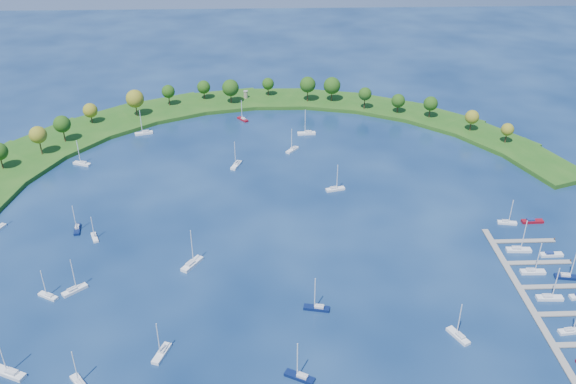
{
  "coord_description": "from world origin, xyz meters",
  "views": [
    {
      "loc": [
        -3.2,
        -205.97,
        123.89
      ],
      "look_at": [
        5.0,
        5.0,
        4.0
      ],
      "focal_mm": 37.5,
      "sensor_mm": 36.0,
      "label": 1
    }
  ],
  "objects_px": {
    "moored_boat_10": "(335,188)",
    "docked_boat_8": "(519,249)",
    "moored_boat_4": "(243,119)",
    "docked_boat_6": "(533,271)",
    "moored_boat_1": "(94,236)",
    "moored_boat_12": "(292,149)",
    "moored_boat_7": "(300,376)",
    "docked_boat_11": "(532,221)",
    "docked_boat_7": "(568,276)",
    "moored_boat_5": "(82,163)",
    "docked_boat_9": "(551,254)",
    "docked_boat_10": "(507,222)",
    "moored_boat_14": "(48,295)",
    "docked_boat_4": "(550,297)",
    "moored_boat_18": "(236,164)",
    "docked_boat_2": "(571,330)",
    "dock_system": "(550,300)",
    "moored_boat_16": "(80,383)",
    "moored_boat_2": "(77,228)",
    "moored_boat_6": "(307,133)",
    "moored_boat_11": "(10,372)",
    "harbor_tower": "(246,94)",
    "moored_boat_15": "(144,132)",
    "moored_boat_3": "(162,352)",
    "moored_boat_8": "(192,263)",
    "moored_boat_13": "(458,335)",
    "moored_boat_0": "(74,289)",
    "moored_boat_9": "(317,307)"
  },
  "relations": [
    {
      "from": "moored_boat_10",
      "to": "docked_boat_8",
      "type": "relative_size",
      "value": 0.92
    },
    {
      "from": "moored_boat_4",
      "to": "docked_boat_6",
      "type": "xyz_separation_m",
      "value": [
        101.17,
        -136.55,
        0.03
      ]
    },
    {
      "from": "moored_boat_1",
      "to": "moored_boat_12",
      "type": "distance_m",
      "value": 104.31
    },
    {
      "from": "moored_boat_7",
      "to": "docked_boat_11",
      "type": "relative_size",
      "value": 1.48
    },
    {
      "from": "docked_boat_7",
      "to": "moored_boat_5",
      "type": "bearing_deg",
      "value": 163.3
    },
    {
      "from": "moored_boat_4",
      "to": "docked_boat_9",
      "type": "relative_size",
      "value": 1.37
    },
    {
      "from": "docked_boat_10",
      "to": "moored_boat_10",
      "type": "bearing_deg",
      "value": 165.44
    },
    {
      "from": "moored_boat_1",
      "to": "moored_boat_14",
      "type": "height_order",
      "value": "moored_boat_14"
    },
    {
      "from": "moored_boat_12",
      "to": "docked_boat_4",
      "type": "relative_size",
      "value": 0.94
    },
    {
      "from": "moored_boat_18",
      "to": "docked_boat_2",
      "type": "bearing_deg",
      "value": 62.49
    },
    {
      "from": "dock_system",
      "to": "docked_boat_9",
      "type": "height_order",
      "value": "docked_boat_9"
    },
    {
      "from": "docked_boat_4",
      "to": "docked_boat_11",
      "type": "xyz_separation_m",
      "value": [
        12.36,
        44.94,
        -0.3
      ]
    },
    {
      "from": "moored_boat_12",
      "to": "docked_boat_7",
      "type": "xyz_separation_m",
      "value": [
        87.08,
        -101.44,
        0.02
      ]
    },
    {
      "from": "moored_boat_5",
      "to": "moored_boat_18",
      "type": "relative_size",
      "value": 0.97
    },
    {
      "from": "docked_boat_9",
      "to": "moored_boat_1",
      "type": "bearing_deg",
      "value": 172.93
    },
    {
      "from": "moored_boat_14",
      "to": "moored_boat_10",
      "type": "bearing_deg",
      "value": -117.62
    },
    {
      "from": "moored_boat_16",
      "to": "docked_boat_7",
      "type": "relative_size",
      "value": 0.94
    },
    {
      "from": "docked_boat_10",
      "to": "docked_boat_11",
      "type": "xyz_separation_m",
      "value": [
        9.94,
        0.46,
        -0.25
      ]
    },
    {
      "from": "moored_boat_1",
      "to": "moored_boat_2",
      "type": "height_order",
      "value": "moored_boat_2"
    },
    {
      "from": "moored_boat_6",
      "to": "moored_boat_11",
      "type": "bearing_deg",
      "value": 56.01
    },
    {
      "from": "moored_boat_14",
      "to": "docked_boat_11",
      "type": "distance_m",
      "value": 175.84
    },
    {
      "from": "moored_boat_10",
      "to": "docked_boat_2",
      "type": "relative_size",
      "value": 1.06
    },
    {
      "from": "docked_boat_8",
      "to": "docked_boat_11",
      "type": "distance_m",
      "value": 22.3
    },
    {
      "from": "harbor_tower",
      "to": "moored_boat_4",
      "type": "distance_m",
      "value": 27.82
    },
    {
      "from": "moored_boat_7",
      "to": "moored_boat_15",
      "type": "bearing_deg",
      "value": -39.32
    },
    {
      "from": "moored_boat_11",
      "to": "docked_boat_7",
      "type": "relative_size",
      "value": 1.14
    },
    {
      "from": "moored_boat_7",
      "to": "moored_boat_1",
      "type": "bearing_deg",
      "value": -16.72
    },
    {
      "from": "moored_boat_3",
      "to": "moored_boat_11",
      "type": "bearing_deg",
      "value": -62.13
    },
    {
      "from": "moored_boat_3",
      "to": "moored_boat_10",
      "type": "distance_m",
      "value": 109.78
    },
    {
      "from": "moored_boat_8",
      "to": "moored_boat_13",
      "type": "height_order",
      "value": "moored_boat_8"
    },
    {
      "from": "moored_boat_0",
      "to": "moored_boat_1",
      "type": "relative_size",
      "value": 1.28
    },
    {
      "from": "moored_boat_12",
      "to": "moored_boat_14",
      "type": "xyz_separation_m",
      "value": [
        -82.79,
        -104.67,
        -0.03
      ]
    },
    {
      "from": "moored_boat_7",
      "to": "docked_boat_9",
      "type": "bearing_deg",
      "value": -122.14
    },
    {
      "from": "moored_boat_12",
      "to": "moored_boat_11",
      "type": "bearing_deg",
      "value": 7.07
    },
    {
      "from": "moored_boat_4",
      "to": "moored_boat_11",
      "type": "relative_size",
      "value": 0.78
    },
    {
      "from": "moored_boat_6",
      "to": "dock_system",
      "type": "bearing_deg",
      "value": 113.7
    },
    {
      "from": "moored_boat_15",
      "to": "docked_boat_8",
      "type": "relative_size",
      "value": 1.01
    },
    {
      "from": "moored_boat_6",
      "to": "docked_boat_8",
      "type": "xyz_separation_m",
      "value": [
        68.6,
        -104.32,
        -0.01
      ]
    },
    {
      "from": "moored_boat_9",
      "to": "docked_boat_4",
      "type": "height_order",
      "value": "docked_boat_4"
    },
    {
      "from": "moored_boat_6",
      "to": "docked_boat_7",
      "type": "height_order",
      "value": "moored_boat_6"
    },
    {
      "from": "docked_boat_2",
      "to": "moored_boat_10",
      "type": "bearing_deg",
      "value": 118.39
    },
    {
      "from": "harbor_tower",
      "to": "docked_boat_11",
      "type": "xyz_separation_m",
      "value": [
        112.49,
        -132.8,
        -3.56
      ]
    },
    {
      "from": "moored_boat_18",
      "to": "docked_boat_2",
      "type": "relative_size",
      "value": 1.12
    },
    {
      "from": "docked_boat_2",
      "to": "docked_boat_7",
      "type": "distance_m",
      "value": 27.64
    },
    {
      "from": "moored_boat_18",
      "to": "moored_boat_11",
      "type": "bearing_deg",
      "value": -5.01
    },
    {
      "from": "moored_boat_9",
      "to": "docked_boat_9",
      "type": "xyz_separation_m",
      "value": [
        84.64,
        25.22,
        -0.31
      ]
    },
    {
      "from": "moored_boat_3",
      "to": "dock_system",
      "type": "bearing_deg",
      "value": 118.22
    },
    {
      "from": "moored_boat_2",
      "to": "docked_boat_6",
      "type": "bearing_deg",
      "value": 67.84
    },
    {
      "from": "moored_boat_5",
      "to": "moored_boat_13",
      "type": "xyz_separation_m",
      "value": [
        138.86,
        -116.85,
        -0.01
      ]
    },
    {
      "from": "moored_boat_2",
      "to": "moored_boat_7",
      "type": "bearing_deg",
      "value": 35.58
    }
  ]
}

